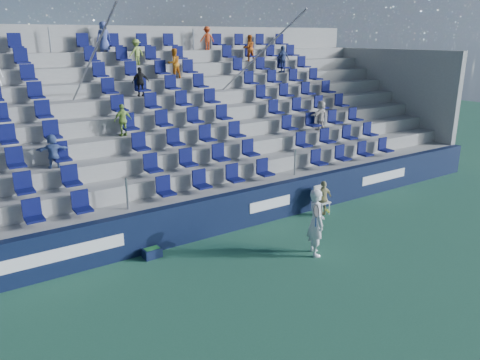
{
  "coord_description": "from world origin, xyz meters",
  "views": [
    {
      "loc": [
        -7.17,
        -8.21,
        5.78
      ],
      "look_at": [
        0.2,
        2.8,
        1.7
      ],
      "focal_mm": 35.0,
      "sensor_mm": 36.0,
      "label": 1
    }
  ],
  "objects": [
    {
      "name": "line_judge_chair",
      "position": [
        3.36,
        2.65,
        0.56
      ],
      "size": [
        0.45,
        0.46,
        0.99
      ],
      "color": "white",
      "rests_on": "ground"
    },
    {
      "name": "grandstand",
      "position": [
        -0.0,
        8.24,
        2.14
      ],
      "size": [
        24.0,
        8.17,
        6.63
      ],
      "color": "#969691",
      "rests_on": "ground"
    },
    {
      "name": "tennis_player",
      "position": [
        1.11,
        0.44,
        0.95
      ],
      "size": [
        0.75,
        0.82,
        1.89
      ],
      "color": "silver",
      "rests_on": "ground"
    },
    {
      "name": "ground",
      "position": [
        0.0,
        0.0,
        0.0
      ],
      "size": [
        70.0,
        70.0,
        0.0
      ],
      "primitive_type": "plane",
      "color": "#2A6248",
      "rests_on": "ground"
    },
    {
      "name": "ball_bin",
      "position": [
        -2.72,
        2.75,
        0.15
      ],
      "size": [
        0.5,
        0.34,
        0.27
      ],
      "color": "#0E1835",
      "rests_on": "ground"
    },
    {
      "name": "line_judge",
      "position": [
        3.36,
        2.5,
        0.6
      ],
      "size": [
        0.71,
        0.32,
        1.2
      ],
      "primitive_type": "imported",
      "rotation": [
        0.0,
        0.0,
        3.19
      ],
      "color": "tan",
      "rests_on": "ground"
    },
    {
      "name": "sponsor_wall",
      "position": [
        0.0,
        3.15,
        0.6
      ],
      "size": [
        24.0,
        0.32,
        1.2
      ],
      "color": "#0E1733",
      "rests_on": "ground"
    }
  ]
}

